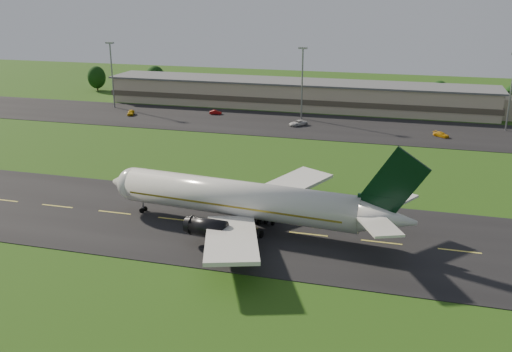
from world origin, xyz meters
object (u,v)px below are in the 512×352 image
(terminal, at_px, (316,96))
(light_mast_east, at_px, (512,83))
(light_mast_centre, at_px, (302,75))
(light_mast_west, at_px, (112,67))
(airliner, at_px, (244,200))
(service_vehicle_d, at_px, (441,135))
(service_vehicle_c, at_px, (298,123))
(service_vehicle_a, at_px, (131,112))
(service_vehicle_b, at_px, (216,112))

(terminal, height_order, light_mast_east, light_mast_east)
(light_mast_east, bearing_deg, light_mast_centre, 180.00)
(light_mast_west, bearing_deg, airliner, -50.20)
(terminal, relative_size, service_vehicle_d, 33.96)
(terminal, bearing_deg, service_vehicle_d, -36.99)
(terminal, relative_size, light_mast_centre, 7.13)
(service_vehicle_d, bearing_deg, terminal, 90.72)
(terminal, height_order, service_vehicle_c, terminal)
(light_mast_centre, xyz_separation_m, service_vehicle_a, (-49.78, -8.77, -11.90))
(service_vehicle_a, bearing_deg, light_mast_east, -14.77)
(service_vehicle_a, xyz_separation_m, service_vehicle_d, (88.13, -2.88, -0.12))
(airliner, xyz_separation_m, service_vehicle_d, (31.62, 68.43, -3.94))
(service_vehicle_c, bearing_deg, service_vehicle_d, 37.15)
(service_vehicle_a, relative_size, service_vehicle_b, 1.19)
(light_mast_west, height_order, service_vehicle_a, light_mast_west)
(service_vehicle_b, bearing_deg, terminal, -70.46)
(service_vehicle_a, bearing_deg, airliner, -71.16)
(light_mast_west, bearing_deg, terminal, 14.76)
(light_mast_west, bearing_deg, light_mast_centre, 0.00)
(service_vehicle_d, bearing_deg, service_vehicle_b, 118.47)
(light_mast_west, bearing_deg, service_vehicle_b, -2.04)
(service_vehicle_c, distance_m, service_vehicle_d, 37.54)
(terminal, distance_m, service_vehicle_d, 46.37)
(terminal, distance_m, service_vehicle_c, 25.39)
(light_mast_centre, bearing_deg, terminal, 85.05)
(service_vehicle_b, height_order, service_vehicle_c, service_vehicle_c)
(terminal, bearing_deg, light_mast_west, -165.24)
(service_vehicle_a, bearing_deg, service_vehicle_b, -2.08)
(service_vehicle_c, xyz_separation_m, service_vehicle_d, (37.45, -2.65, -0.11))
(light_mast_centre, distance_m, service_vehicle_a, 51.93)
(light_mast_centre, relative_size, service_vehicle_b, 5.60)
(light_mast_centre, height_order, service_vehicle_c, light_mast_centre)
(terminal, relative_size, light_mast_west, 7.13)
(light_mast_east, distance_m, service_vehicle_d, 23.61)
(light_mast_west, relative_size, service_vehicle_c, 3.86)
(service_vehicle_c, bearing_deg, terminal, 130.05)
(airliner, xyz_separation_m, service_vehicle_a, (-56.51, 71.31, -3.83))
(service_vehicle_a, bearing_deg, service_vehicle_c, -19.82)
(service_vehicle_a, distance_m, service_vehicle_b, 25.15)
(light_mast_centre, distance_m, service_vehicle_d, 41.84)
(service_vehicle_a, xyz_separation_m, service_vehicle_c, (50.68, -0.23, -0.00))
(light_mast_centre, relative_size, service_vehicle_a, 4.71)
(airliner, distance_m, light_mast_west, 104.56)
(light_mast_centre, xyz_separation_m, light_mast_east, (55.00, 0.00, 0.00))
(light_mast_west, bearing_deg, service_vehicle_c, -8.41)
(service_vehicle_a, distance_m, service_vehicle_c, 50.68)
(service_vehicle_a, xyz_separation_m, service_vehicle_b, (23.99, 7.55, -0.14))
(airliner, xyz_separation_m, service_vehicle_c, (-5.83, 71.08, -3.83))
(airliner, relative_size, terminal, 0.35)
(airliner, distance_m, terminal, 96.42)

